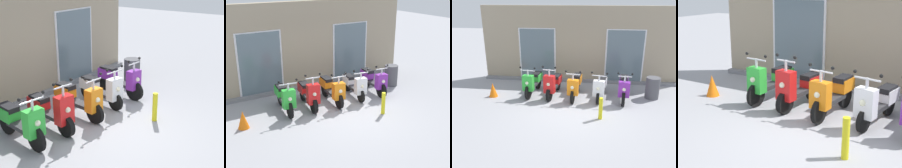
# 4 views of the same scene
# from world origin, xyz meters

# --- Properties ---
(ground_plane) EXTENTS (40.00, 40.00, 0.00)m
(ground_plane) POSITION_xyz_m (0.00, 0.00, 0.00)
(ground_plane) COLOR #939399
(storefront_facade) EXTENTS (8.48, 0.50, 3.21)m
(storefront_facade) POSITION_xyz_m (-0.00, 3.05, 1.54)
(storefront_facade) COLOR gray
(storefront_facade) RESTS_ON ground_plane
(scooter_green) EXTENTS (0.60, 1.63, 1.21)m
(scooter_green) POSITION_xyz_m (-1.69, 1.25, 0.49)
(scooter_green) COLOR black
(scooter_green) RESTS_ON ground_plane
(scooter_red) EXTENTS (0.57, 1.58, 1.28)m
(scooter_red) POSITION_xyz_m (-0.89, 1.18, 0.46)
(scooter_red) COLOR black
(scooter_red) RESTS_ON ground_plane
(scooter_orange) EXTENTS (0.56, 1.65, 1.19)m
(scooter_orange) POSITION_xyz_m (-0.06, 1.10, 0.48)
(scooter_orange) COLOR black
(scooter_orange) RESTS_ON ground_plane
(scooter_white) EXTENTS (0.64, 1.56, 1.16)m
(scooter_white) POSITION_xyz_m (0.87, 1.12, 0.45)
(scooter_white) COLOR black
(scooter_white) RESTS_ON ground_plane
(scooter_purple) EXTENTS (0.53, 1.63, 1.18)m
(scooter_purple) POSITION_xyz_m (1.68, 1.09, 0.48)
(scooter_purple) COLOR black
(scooter_purple) RESTS_ON ground_plane
(trash_bin) EXTENTS (0.50, 0.50, 0.80)m
(trash_bin) POSITION_xyz_m (2.75, 1.36, 0.40)
(trash_bin) COLOR #4C4C51
(trash_bin) RESTS_ON ground_plane
(curb_bollard) EXTENTS (0.12, 0.12, 0.70)m
(curb_bollard) POSITION_xyz_m (0.84, -0.51, 0.35)
(curb_bollard) COLOR yellow
(curb_bollard) RESTS_ON ground_plane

